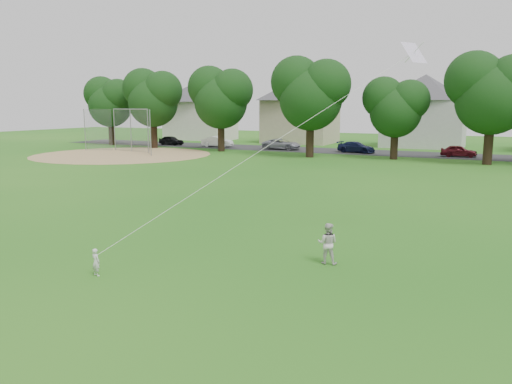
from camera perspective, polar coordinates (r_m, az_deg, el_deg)
The scene contains 10 objects.
ground at distance 15.48m, azimuth -11.35°, elevation -8.88°, with size 160.00×160.00×0.00m, color #195B14.
street at distance 54.49m, azimuth 16.93°, elevation 4.19°, with size 90.00×7.00×0.01m, color #2D2D30.
dirt_infield at distance 53.08m, azimuth -14.99°, elevation 4.15°, with size 18.00×18.00×0.02m, color #9E7F51.
toddler at distance 15.41m, azimuth -17.83°, elevation -7.64°, with size 0.30×0.20×0.82m, color silver.
older_boy at distance 15.87m, azimuth 8.18°, elevation -5.84°, with size 0.64×0.50×1.31m, color beige.
kite at distance 16.14m, azimuth 1.62°, elevation 5.45°, with size 4.16×4.75×12.69m.
baseball_backstop at distance 56.04m, azimuth -14.52°, elevation 6.80°, with size 10.40×3.28×4.61m.
tree_row at distance 48.27m, azimuth 17.21°, elevation 10.84°, with size 81.47×9.15×9.97m.
parked_cars at distance 52.97m, azimuth 20.49°, elevation 4.50°, with size 69.94×2.16×1.27m.
house_row at distance 64.24m, azimuth 18.19°, elevation 9.48°, with size 77.70×13.78×10.39m.
Camera 1 is at (9.13, -11.50, 4.90)m, focal length 35.00 mm.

